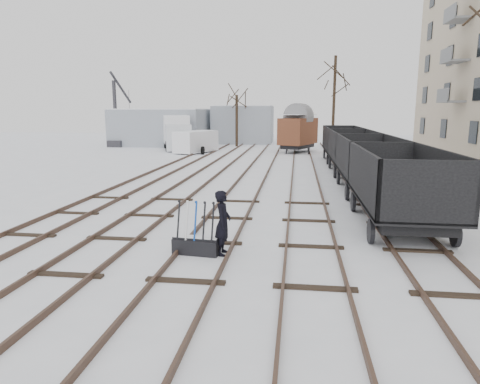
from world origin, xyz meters
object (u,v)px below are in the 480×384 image
object	(u,v)px
worker	(223,223)
box_van_wagon	(298,130)
ground_frame	(196,244)
crane	(117,127)
panel_van	(196,141)
lorry	(176,132)
freight_wagon_a	(398,197)

from	to	relation	value
worker	box_van_wagon	size ratio (longest dim) A/B	0.35
ground_frame	crane	world-z (taller)	crane
ground_frame	panel_van	size ratio (longest dim) A/B	0.30
crane	ground_frame	bearing A→B (deg)	-59.47
worker	ground_frame	bearing A→B (deg)	97.49
worker	crane	distance (m)	37.89
worker	panel_van	xyz separation A→B (m)	(-7.41, 28.02, 0.15)
ground_frame	worker	world-z (taller)	worker
box_van_wagon	ground_frame	bearing A→B (deg)	-73.22
worker	box_van_wagon	world-z (taller)	box_van_wagon
ground_frame	lorry	size ratio (longest dim) A/B	0.19
ground_frame	panel_van	xyz separation A→B (m)	(-6.66, 28.12, 0.78)
ground_frame	crane	distance (m)	37.66
worker	box_van_wagon	distance (m)	29.82
ground_frame	lorry	bearing A→B (deg)	113.17
ground_frame	worker	bearing A→B (deg)	13.95
worker	lorry	world-z (taller)	lorry
freight_wagon_a	lorry	xyz separation A→B (m)	(-15.78, 27.90, 0.73)
freight_wagon_a	panel_van	xyz separation A→B (m)	(-12.87, 24.36, 0.03)
panel_van	lorry	bearing A→B (deg)	152.10
lorry	panel_van	distance (m)	4.64
box_van_wagon	worker	bearing A→B (deg)	-71.80
freight_wagon_a	ground_frame	bearing A→B (deg)	-148.81
lorry	crane	size ratio (longest dim) A/B	0.99
worker	box_van_wagon	bearing A→B (deg)	-4.06
box_van_wagon	panel_van	bearing A→B (deg)	-147.60
lorry	crane	distance (m)	7.50
ground_frame	box_van_wagon	bearing A→B (deg)	90.97
lorry	panel_van	size ratio (longest dim) A/B	1.57
box_van_wagon	crane	distance (m)	19.97
ground_frame	freight_wagon_a	distance (m)	7.30
box_van_wagon	panel_van	xyz separation A→B (m)	(-9.47, -1.71, -1.01)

